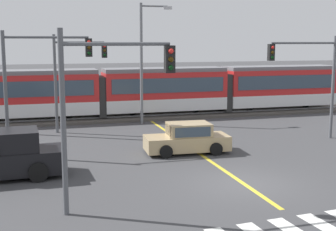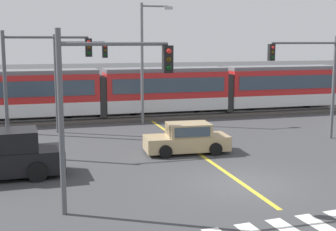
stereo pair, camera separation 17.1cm
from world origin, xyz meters
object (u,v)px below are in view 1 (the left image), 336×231
light_rail_tram (164,89)px  pickup_truck (0,158)px  sedan_crossing (187,139)px  traffic_light_mid_left (36,72)px  traffic_light_mid_right (311,71)px  traffic_light_near_left (102,93)px  street_lamp_centre (144,56)px  traffic_light_far_left (73,69)px

light_rail_tram → pickup_truck: (-10.74, -13.52, -1.20)m
sedan_crossing → traffic_light_mid_left: size_ratio=0.71×
sedan_crossing → pickup_truck: size_ratio=0.78×
light_rail_tram → traffic_light_mid_right: bearing=-61.0°
traffic_light_mid_right → traffic_light_near_left: size_ratio=0.98×
pickup_truck → light_rail_tram: bearing=51.6°
street_lamp_centre → traffic_light_far_left: bearing=-161.1°
pickup_truck → traffic_light_mid_left: bearing=67.1°
light_rail_tram → traffic_light_mid_left: traffic_light_mid_left is taller
traffic_light_mid_right → traffic_light_far_left: size_ratio=0.98×
traffic_light_mid_right → traffic_light_near_left: (-12.86, -8.12, 0.00)m
light_rail_tram → traffic_light_far_left: size_ratio=4.69×
traffic_light_far_left → street_lamp_centre: street_lamp_centre is taller
sedan_crossing → traffic_light_far_left: size_ratio=0.72×
pickup_truck → traffic_light_mid_right: 17.02m
light_rail_tram → pickup_truck: bearing=-128.4°
traffic_light_mid_left → traffic_light_far_left: (2.21, 5.52, -0.20)m
traffic_light_near_left → street_lamp_centre: size_ratio=0.74×
light_rail_tram → traffic_light_far_left: bearing=-148.5°
sedan_crossing → traffic_light_mid_left: traffic_light_mid_left is taller
sedan_crossing → traffic_light_mid_right: size_ratio=0.73×
light_rail_tram → traffic_light_mid_left: size_ratio=4.61×
light_rail_tram → traffic_light_far_left: 8.36m
sedan_crossing → traffic_light_near_left: size_ratio=0.72×
pickup_truck → street_lamp_centre: street_lamp_centre is taller
traffic_light_far_left → street_lamp_centre: bearing=18.9°
pickup_truck → traffic_light_mid_right: (16.42, 3.25, 3.09)m
traffic_light_far_left → traffic_light_near_left: 14.12m
traffic_light_mid_left → traffic_light_far_left: traffic_light_mid_left is taller
light_rail_tram → pickup_truck: 17.31m
traffic_light_mid_left → light_rail_tram: bearing=46.9°
traffic_light_mid_left → traffic_light_near_left: (1.98, -8.61, -0.16)m
light_rail_tram → traffic_light_near_left: bearing=-111.3°
light_rail_tram → street_lamp_centre: 4.20m
street_lamp_centre → traffic_light_mid_right: bearing=-44.5°
pickup_truck → street_lamp_centre: (8.63, 10.92, 3.75)m
pickup_truck → traffic_light_mid_right: bearing=11.2°
light_rail_tram → traffic_light_near_left: 19.82m
traffic_light_mid_left → traffic_light_far_left: size_ratio=1.02×
light_rail_tram → traffic_light_far_left: (-6.95, -4.26, 1.85)m
traffic_light_mid_left → pickup_truck: bearing=-112.9°
traffic_light_mid_right → traffic_light_mid_left: (-14.84, 0.49, 0.17)m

